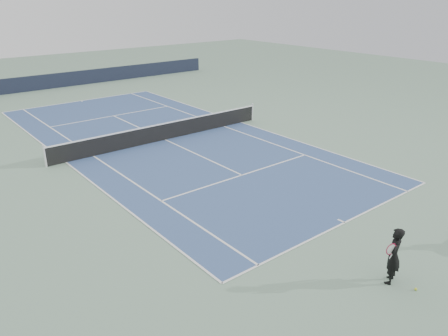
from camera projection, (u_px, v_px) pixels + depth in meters
ground at (165, 140)px, 23.84m from camera, size 80.00×80.00×0.00m
court_surface at (165, 140)px, 23.84m from camera, size 10.97×23.77×0.01m
tennis_net at (165, 131)px, 23.65m from camera, size 12.90×0.10×1.07m
windscreen_far at (52, 81)px, 36.56m from camera, size 30.00×0.25×1.20m
tennis_player at (393, 256)px, 11.84m from camera, size 0.83×0.66×1.67m
tennis_ball at (416, 289)px, 11.77m from camera, size 0.07×0.07×0.07m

